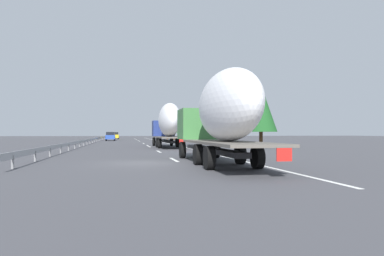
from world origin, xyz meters
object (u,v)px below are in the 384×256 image
Objects in this scene: truck_trailing at (221,114)px; car_blue_sedan at (110,136)px; truck_lead at (168,123)px; road_sign at (173,128)px; car_yellow_coupe at (115,136)px.

car_blue_sedan is (58.24, 7.47, -1.65)m from truck_trailing.
truck_trailing is at bearing -180.00° from truck_lead.
road_sign is at bearing -149.38° from car_blue_sedan.
car_blue_sedan is (36.62, 7.47, -1.75)m from truck_lead.
truck_trailing is 3.88× the size of road_sign.
road_sign is (18.76, -3.10, -0.31)m from truck_lead.
car_yellow_coupe is at bearing 15.38° from road_sign.
road_sign is (40.38, -3.10, -0.20)m from truck_trailing.
car_blue_sedan is 1.27× the size of road_sign.
car_yellow_coupe reaches higher than car_blue_sedan.
car_blue_sedan is at bearing 30.62° from road_sign.
truck_trailing is 77.36m from car_yellow_coupe.
truck_trailing is 40.50m from road_sign.
car_blue_sedan is at bearing 7.31° from truck_trailing.
car_yellow_coupe is (18.79, -0.49, 0.00)m from car_blue_sedan.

